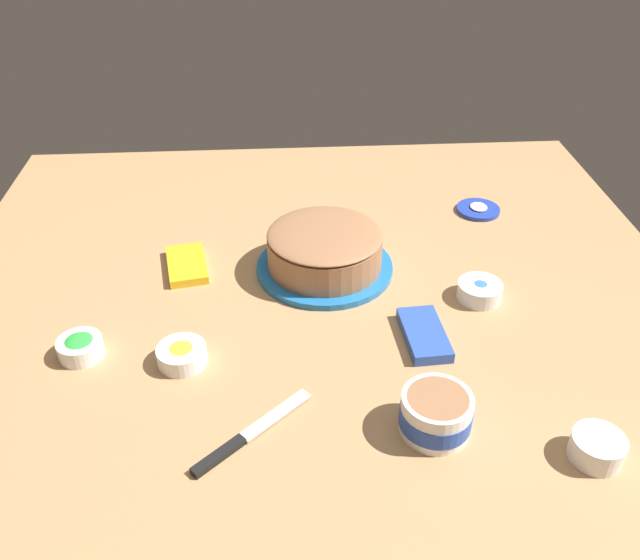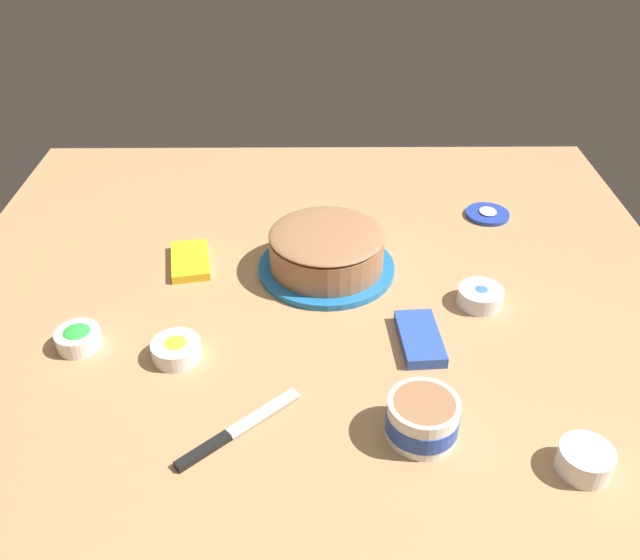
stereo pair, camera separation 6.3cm
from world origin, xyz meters
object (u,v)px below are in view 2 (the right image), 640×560
frosting_tub_lid (488,214)px  sprinkle_bowl_rainbow (586,459)px  sprinkle_bowl_blue (481,296)px  sprinkle_bowl_yellow (177,349)px  candy_box_upper (420,338)px  candy_box_lower (191,261)px  frosted_cake (327,252)px  spreading_knife (229,435)px  sprinkle_bowl_green (79,338)px  frosting_tub (423,418)px

frosting_tub_lid → sprinkle_bowl_rainbow: (0.76, -0.02, 0.02)m
frosting_tub_lid → sprinkle_bowl_blue: sprinkle_bowl_blue is taller
sprinkle_bowl_yellow → candy_box_upper: 0.44m
frosting_tub_lid → candy_box_lower: 0.72m
frosted_cake → spreading_knife: 0.49m
sprinkle_bowl_green → candy_box_lower: 0.32m
frosting_tub → sprinkle_bowl_blue: size_ratio=1.28×
frosted_cake → sprinkle_bowl_yellow: (0.28, -0.27, -0.03)m
candy_box_upper → frosting_tub_lid: bearing=150.4°
sprinkle_bowl_yellow → sprinkle_bowl_rainbow: (0.26, 0.65, 0.00)m
spreading_knife → sprinkle_bowl_rainbow: 0.54m
sprinkle_bowl_blue → sprinkle_bowl_rainbow: bearing=9.8°
sprinkle_bowl_yellow → candy_box_upper: size_ratio=0.61×
sprinkle_bowl_yellow → candy_box_lower: size_ratio=0.63×
frosted_cake → sprinkle_bowl_green: frosted_cake is taller
sprinkle_bowl_yellow → frosting_tub_lid: bearing=127.1°
frosting_tub → spreading_knife: size_ratio=0.61×
candy_box_lower → frosting_tub: bearing=31.3°
frosting_tub_lid → sprinkle_bowl_yellow: (0.51, -0.67, 0.01)m
sprinkle_bowl_rainbow → sprinkle_bowl_yellow: bearing=-111.7°
frosting_tub_lid → candy_box_upper: (0.47, -0.23, 0.00)m
candy_box_lower → sprinkle_bowl_yellow: bearing=-6.5°
sprinkle_bowl_green → candy_box_upper: sprinkle_bowl_green is taller
frosted_cake → sprinkle_bowl_blue: bearing=68.2°
spreading_knife → sprinkle_bowl_rainbow: size_ratio=2.31×
frosted_cake → frosting_tub_lid: size_ratio=2.77×
frosting_tub → spreading_knife: (0.00, -0.30, -0.03)m
frosting_tub → spreading_knife: 0.30m
frosted_cake → spreading_knife: frosted_cake is taller
frosted_cake → frosting_tub_lid: 0.46m
spreading_knife → candy_box_lower: (-0.49, -0.13, 0.00)m
frosted_cake → candy_box_lower: (-0.03, -0.30, -0.04)m
sprinkle_bowl_blue → candy_box_lower: (-0.15, -0.60, -0.01)m
frosting_tub → sprinkle_bowl_yellow: frosting_tub is taller
frosted_cake → frosting_tub_lid: bearing=120.3°
spreading_knife → frosted_cake: bearing=160.9°
sprinkle_bowl_rainbow → sprinkle_bowl_green: 0.88m
frosted_cake → sprinkle_bowl_rainbow: bearing=35.1°
frosting_tub_lid → candy_box_upper: 0.52m
frosting_tub → candy_box_lower: frosting_tub is taller
frosting_tub_lid → sprinkle_bowl_green: sprinkle_bowl_green is taller
candy_box_lower → candy_box_upper: size_ratio=0.97×
candy_box_upper → sprinkle_bowl_blue: bearing=127.5°
sprinkle_bowl_yellow → candy_box_upper: sprinkle_bowl_yellow is taller
frosted_cake → spreading_knife: size_ratio=1.54×
spreading_knife → sprinkle_bowl_green: (-0.22, -0.30, 0.01)m
frosting_tub → candy_box_upper: (-0.22, 0.03, -0.03)m
spreading_knife → sprinkle_bowl_green: bearing=-126.8°
frosting_tub_lid → sprinkle_bowl_yellow: 0.84m
spreading_knife → sprinkle_bowl_blue: 0.58m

